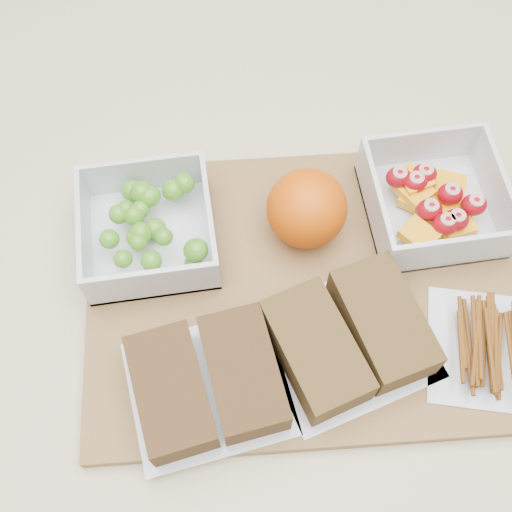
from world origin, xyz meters
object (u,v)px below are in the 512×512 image
Objects in this scene: orange at (307,208)px; grape_container at (151,226)px; fruit_container at (433,201)px; pretzel_bag at (483,345)px; sandwich_bag_left at (208,383)px; cutting_board at (308,289)px; sandwich_bag_center at (349,337)px.

grape_container is at bearing 175.52° from orange.
fruit_container is 0.95× the size of pretzel_bag.
fruit_container reaches higher than sandwich_bag_left.
sandwich_bag_left is 0.25m from pretzel_bag.
grape_container is 0.83× the size of sandwich_bag_left.
orange is at bearing 87.86° from cutting_board.
sandwich_bag_center is (0.13, 0.02, 0.00)m from sandwich_bag_left.
fruit_container is 0.74× the size of sandwich_bag_center.
fruit_container is at bearing 29.31° from cutting_board.
orange reaches higher than sandwich_bag_left.
pretzel_bag is at bearing -29.27° from grape_container.
sandwich_bag_center is at bearing 169.47° from pretzel_bag.
grape_container is 0.99× the size of fruit_container.
fruit_container is 0.17m from sandwich_bag_center.
pretzel_bag is (0.25, 0.00, -0.01)m from sandwich_bag_left.
sandwich_bag_center reaches higher than sandwich_bag_left.
sandwich_bag_center is 1.28× the size of pretzel_bag.
fruit_container is 0.13m from orange.
orange reaches higher than cutting_board.
pretzel_bag is at bearing -26.49° from cutting_board.
sandwich_bag_left is (-0.11, -0.15, -0.02)m from orange.
cutting_board is 0.08m from orange.
cutting_board is at bearing 110.39° from sandwich_bag_center.
grape_container reaches higher than sandwich_bag_center.
fruit_container is at bearing -2.43° from grape_container.
fruit_container reaches higher than sandwich_bag_center.
sandwich_bag_left is 0.89× the size of sandwich_bag_center.
cutting_board is 0.07m from sandwich_bag_center.
fruit_container is (0.28, -0.01, -0.00)m from grape_container.
sandwich_bag_left is at bearing -127.28° from orange.
sandwich_bag_center is (0.02, -0.06, 0.03)m from cutting_board.
orange reaches higher than pretzel_bag.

